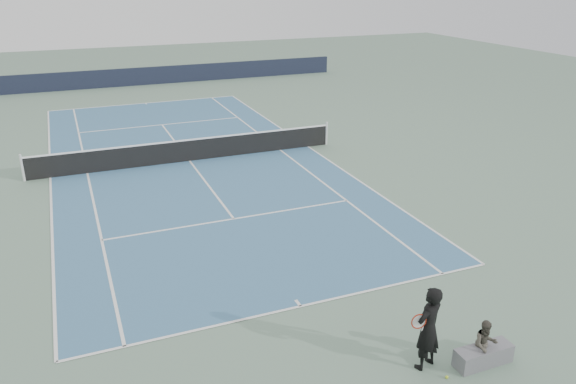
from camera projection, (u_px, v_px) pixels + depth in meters
name	position (u px, v px, depth m)	size (l,w,h in m)	color
ground	(190.00, 161.00, 23.71)	(80.00, 80.00, 0.00)	slate
court_surface	(190.00, 161.00, 23.70)	(10.97, 23.77, 0.01)	#3B698D
tennis_net	(189.00, 150.00, 23.52)	(12.90, 0.10, 1.07)	silver
windscreen_far	(131.00, 77.00, 38.89)	(30.00, 0.25, 1.20)	black
tennis_player	(428.00, 328.00, 11.13)	(0.86, 0.70, 1.83)	black
tennis_ball	(447.00, 377.00, 11.10)	(0.07, 0.07, 0.07)	#CDE72F
spectator_bench	(484.00, 350.00, 11.40)	(1.30, 0.72, 1.07)	slate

